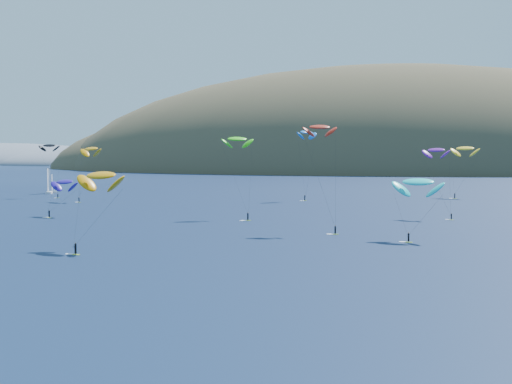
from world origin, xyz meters
name	(u,v)px	position (x,y,z in m)	size (l,w,h in m)	color
ground	(138,305)	(0.00, 0.00, 0.00)	(2800.00, 2800.00, 0.00)	black
island	(408,182)	(39.40, 562.36, -10.74)	(730.00, 300.00, 210.00)	#3D3526
headland	(18,166)	(-445.26, 750.08, -3.36)	(460.00, 250.00, 60.00)	slate
sailboat	(49,191)	(-114.30, 197.26, 0.97)	(10.13, 9.18, 12.09)	silver
kitesurfer_1	(91,149)	(-78.61, 160.75, 18.93)	(10.83, 12.70, 21.70)	#BFF21A
kitesurfer_2	(101,175)	(-24.30, 45.15, 13.95)	(11.21, 12.70, 16.84)	#BFF21A
kitesurfer_3	(237,139)	(-12.73, 110.74, 21.63)	(10.25, 12.76, 24.05)	#BFF21A
kitesurfer_4	(307,132)	(-2.59, 181.58, 25.02)	(8.73, 10.08, 27.56)	#BFF21A
kitesurfer_5	(418,182)	(34.99, 70.64, 12.08)	(11.21, 8.95, 14.98)	#BFF21A
kitesurfer_6	(436,150)	(41.08, 121.47, 18.60)	(8.77, 10.45, 20.78)	#BFF21A
kitesurfer_9	(320,127)	(13.16, 81.96, 23.87)	(8.94, 8.44, 26.02)	#BFF21A
kitesurfer_10	(64,182)	(-61.48, 104.97, 9.66)	(9.90, 10.11, 12.20)	#BFF21A
kitesurfer_11	(465,148)	(56.35, 207.86, 19.12)	(11.84, 13.32, 22.15)	#BFF21A
kitesurfer_12	(49,146)	(-103.33, 176.76, 20.21)	(10.36, 7.49, 22.40)	#BFF21A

